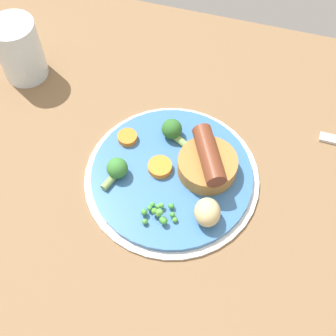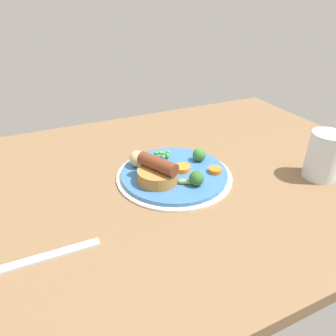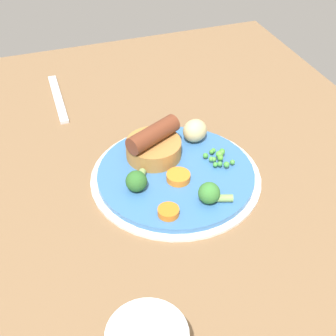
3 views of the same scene
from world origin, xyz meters
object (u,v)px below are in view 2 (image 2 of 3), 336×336
sausage_pudding (158,172)px  drinking_glass (324,156)px  fork (44,258)px  broccoli_floret_far (199,155)px  carrot_slice_1 (183,168)px  broccoli_floret_near (197,178)px  carrot_slice_3 (215,170)px  dinner_plate (174,174)px  potato_chunk_1 (138,159)px  pea_pile (161,154)px

sausage_pudding → drinking_glass: (-36.06, 12.04, 1.94)cm
sausage_pudding → fork: 28.15cm
sausage_pudding → broccoli_floret_far: size_ratio=1.88×
carrot_slice_1 → fork: size_ratio=0.21×
sausage_pudding → broccoli_floret_near: size_ratio=1.82×
broccoli_floret_near → broccoli_floret_far: (-5.94, -9.34, 0.00)cm
sausage_pudding → carrot_slice_3: 13.84cm
dinner_plate → drinking_glass: drinking_glass is taller
potato_chunk_1 → broccoli_floret_far: bearing=166.9°
carrot_slice_1 → pea_pile: bearing=-73.5°
broccoli_floret_far → carrot_slice_1: 6.57cm
broccoli_floret_far → carrot_slice_1: size_ratio=1.40×
sausage_pudding → broccoli_floret_near: sausage_pudding is taller
dinner_plate → broccoli_floret_near: broccoli_floret_near is taller
pea_pile → fork: bearing=35.6°
fork → carrot_slice_1: bearing=-156.1°
broccoli_floret_far → sausage_pudding: bearing=-52.1°
drinking_glass → fork: bearing=-0.0°
broccoli_floret_near → potato_chunk_1: size_ratio=1.25×
pea_pile → sausage_pudding: bearing=63.0°
broccoli_floret_near → drinking_glass: bearing=15.1°
pea_pile → broccoli_floret_near: broccoli_floret_near is taller
carrot_slice_1 → broccoli_floret_near: bearing=89.5°
carrot_slice_3 → drinking_glass: 24.83cm
dinner_plate → pea_pile: pea_pile is taller
sausage_pudding → carrot_slice_1: (-7.11, -1.75, -1.65)cm
sausage_pudding → carrot_slice_1: bearing=-103.0°
sausage_pudding → broccoli_floret_far: sausage_pudding is taller
sausage_pudding → broccoli_floret_far: 13.77cm
fork → drinking_glass: drinking_glass is taller
fork → drinking_glass: (-61.30, 0.03, 5.25)cm
carrot_slice_3 → fork: (38.81, 9.85, -1.62)cm
carrot_slice_1 → sausage_pudding: bearing=13.9°
sausage_pudding → fork: sausage_pudding is taller
drinking_glass → dinner_plate: bearing=-24.4°
sausage_pudding → drinking_glass: 38.06cm
broccoli_floret_far → potato_chunk_1: size_ratio=1.21×
broccoli_floret_far → potato_chunk_1: potato_chunk_1 is taller
potato_chunk_1 → dinner_plate: bearing=139.3°
pea_pile → broccoli_floret_far: size_ratio=0.96×
sausage_pudding → broccoli_floret_near: (-7.06, 4.83, -0.68)cm
dinner_plate → broccoli_floret_far: size_ratio=5.24×
broccoli_floret_near → carrot_slice_3: 7.11cm
potato_chunk_1 → carrot_slice_1: (-8.96, 6.21, -1.41)cm
dinner_plate → fork: bearing=24.9°
broccoli_floret_near → dinner_plate: bearing=135.5°
carrot_slice_3 → fork: 40.07cm
carrot_slice_3 → broccoli_floret_near: bearing=22.3°
sausage_pudding → drinking_glass: size_ratio=0.88×
carrot_slice_3 → drinking_glass: bearing=156.3°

